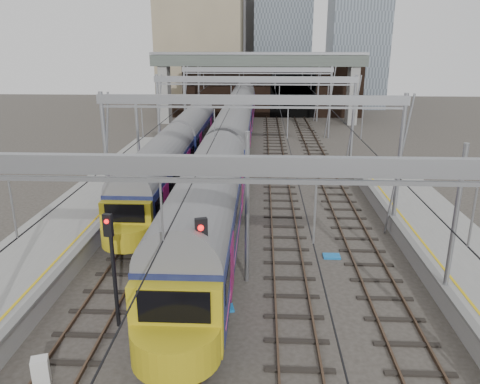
# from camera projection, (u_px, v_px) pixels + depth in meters

# --- Properties ---
(ground) EXTENTS (160.00, 160.00, 0.00)m
(ground) POSITION_uv_depth(u_px,v_px,m) (245.00, 303.00, 19.82)
(ground) COLOR #38332D
(ground) RESTS_ON ground
(platform_left) EXTENTS (4.32, 55.00, 1.12)m
(platform_left) POSITION_uv_depth(u_px,v_px,m) (36.00, 260.00, 22.48)
(platform_left) COLOR gray
(platform_left) RESTS_ON ground
(tracks) EXTENTS (14.40, 80.00, 0.22)m
(tracks) POSITION_uv_depth(u_px,v_px,m) (253.00, 193.00, 34.07)
(tracks) COLOR #4C3828
(tracks) RESTS_ON ground
(overhead_line) EXTENTS (16.80, 80.00, 8.00)m
(overhead_line) POSITION_uv_depth(u_px,v_px,m) (255.00, 93.00, 38.22)
(overhead_line) COLOR gray
(overhead_line) RESTS_ON ground
(retaining_wall) EXTENTS (28.00, 2.75, 9.00)m
(retaining_wall) POSITION_uv_depth(u_px,v_px,m) (268.00, 87.00, 67.79)
(retaining_wall) COLOR black
(retaining_wall) RESTS_ON ground
(overbridge) EXTENTS (28.00, 3.00, 9.25)m
(overbridge) POSITION_uv_depth(u_px,v_px,m) (258.00, 68.00, 61.31)
(overbridge) COLOR gray
(overbridge) RESTS_ON ground
(city_skyline) EXTENTS (37.50, 27.50, 60.00)m
(city_skyline) POSITION_uv_depth(u_px,v_px,m) (276.00, 2.00, 81.44)
(city_skyline) COLOR tan
(city_skyline) RESTS_ON ground
(train_main) EXTENTS (3.05, 70.43, 5.16)m
(train_main) POSITION_uv_depth(u_px,v_px,m) (237.00, 123.00, 47.79)
(train_main) COLOR black
(train_main) RESTS_ON ground
(train_second) EXTENTS (2.65, 30.62, 4.60)m
(train_second) POSITION_uv_depth(u_px,v_px,m) (179.00, 149.00, 37.32)
(train_second) COLOR black
(train_second) RESTS_ON ground
(signal_near_left) EXTENTS (0.36, 0.46, 4.72)m
(signal_near_left) POSITION_uv_depth(u_px,v_px,m) (112.00, 257.00, 17.29)
(signal_near_left) COLOR black
(signal_near_left) RESTS_ON ground
(signal_near_centre) EXTENTS (0.42, 0.48, 5.38)m
(signal_near_centre) POSITION_uv_depth(u_px,v_px,m) (203.00, 275.00, 15.17)
(signal_near_centre) COLOR black
(signal_near_centre) RESTS_ON ground
(relay_cabinet) EXTENTS (0.63, 0.58, 1.03)m
(relay_cabinet) POSITION_uv_depth(u_px,v_px,m) (41.00, 372.00, 14.92)
(relay_cabinet) COLOR silver
(relay_cabinet) RESTS_ON ground
(equip_cover_a) EXTENTS (0.94, 0.76, 0.10)m
(equip_cover_a) POSITION_uv_depth(u_px,v_px,m) (224.00, 308.00, 19.35)
(equip_cover_a) COLOR blue
(equip_cover_a) RESTS_ON ground
(equip_cover_b) EXTENTS (0.91, 0.80, 0.09)m
(equip_cover_b) POSITION_uv_depth(u_px,v_px,m) (223.00, 204.00, 31.72)
(equip_cover_b) COLOR blue
(equip_cover_b) RESTS_ON ground
(equip_cover_c) EXTENTS (0.86, 0.61, 0.10)m
(equip_cover_c) POSITION_uv_depth(u_px,v_px,m) (332.00, 256.00, 24.04)
(equip_cover_c) COLOR blue
(equip_cover_c) RESTS_ON ground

